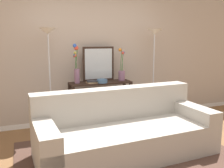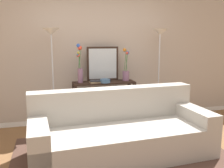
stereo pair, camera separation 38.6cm
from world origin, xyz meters
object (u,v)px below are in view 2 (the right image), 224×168
at_px(book_stack, 95,82).
at_px(book_row_under_console, 91,123).
at_px(couch, 121,133).
at_px(floor_lamp_right, 160,50).
at_px(vase_short_flowers, 126,71).
at_px(vase_tall_flowers, 80,66).
at_px(floor_lamp_left, 52,51).
at_px(fruit_bowl, 105,81).
at_px(wall_mirror, 103,64).
at_px(console_table, 104,96).

height_order(book_stack, book_row_under_console, book_stack).
distance_m(couch, floor_lamp_right, 1.89).
xyz_separation_m(couch, book_row_under_console, (-0.19, 1.21, -0.25)).
xyz_separation_m(couch, vase_short_flowers, (0.47, 1.23, 0.69)).
bearing_deg(couch, vase_tall_flowers, 107.21).
relative_size(floor_lamp_left, floor_lamp_right, 1.00).
bearing_deg(vase_tall_flowers, fruit_bowl, -17.14).
relative_size(wall_mirror, vase_tall_flowers, 0.92).
distance_m(console_table, book_row_under_console, 0.55).
bearing_deg(floor_lamp_right, console_table, 174.96).
height_order(floor_lamp_left, book_row_under_console, floor_lamp_left).
bearing_deg(book_stack, couch, -83.11).
height_order(couch, book_stack, couch).
relative_size(console_table, book_row_under_console, 2.56).
relative_size(floor_lamp_left, wall_mirror, 2.81).
distance_m(wall_mirror, book_stack, 0.42).
distance_m(vase_short_flowers, fruit_bowl, 0.47).
bearing_deg(vase_tall_flowers, couch, -72.79).
xyz_separation_m(floor_lamp_left, wall_mirror, (0.91, 0.24, -0.25)).
bearing_deg(couch, book_stack, 96.89).
bearing_deg(console_table, floor_lamp_left, -174.19).
bearing_deg(console_table, wall_mirror, 84.61).
relative_size(floor_lamp_right, fruit_bowl, 9.28).
xyz_separation_m(wall_mirror, vase_short_flowers, (0.41, -0.12, -0.13)).
relative_size(couch, vase_tall_flowers, 3.62).
bearing_deg(floor_lamp_left, fruit_bowl, -0.96).
xyz_separation_m(console_table, floor_lamp_right, (1.03, -0.09, 0.83)).
bearing_deg(floor_lamp_left, book_row_under_console, 7.90).
bearing_deg(floor_lamp_left, vase_tall_flowers, 13.87).
xyz_separation_m(floor_lamp_right, vase_short_flowers, (-0.61, 0.11, -0.39)).
bearing_deg(vase_tall_flowers, floor_lamp_left, -166.13).
bearing_deg(floor_lamp_left, couch, -52.74).
bearing_deg(console_table, book_row_under_console, -180.00).
xyz_separation_m(console_table, wall_mirror, (0.01, 0.14, 0.58)).
bearing_deg(console_table, vase_short_flowers, 2.77).
distance_m(floor_lamp_left, book_stack, 0.89).
bearing_deg(wall_mirror, fruit_bowl, -93.82).
bearing_deg(wall_mirror, book_stack, -130.10).
xyz_separation_m(wall_mirror, book_stack, (-0.19, -0.23, -0.29)).
distance_m(wall_mirror, book_row_under_console, 1.11).
xyz_separation_m(couch, floor_lamp_right, (1.08, 1.12, 1.08)).
distance_m(floor_lamp_right, wall_mirror, 1.08).
bearing_deg(fruit_bowl, vase_short_flowers, 16.51).
height_order(floor_lamp_left, vase_tall_flowers, floor_lamp_left).
relative_size(vase_short_flowers, book_row_under_console, 1.37).
bearing_deg(vase_tall_flowers, vase_short_flowers, -0.28).
height_order(console_table, vase_short_flowers, vase_short_flowers).
bearing_deg(book_row_under_console, vase_tall_flowers, 172.50).
relative_size(couch, floor_lamp_left, 1.40).
distance_m(floor_lamp_right, book_row_under_console, 1.84).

